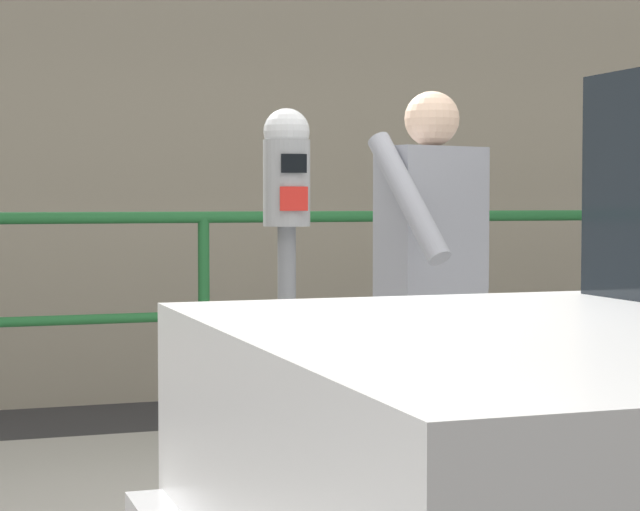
% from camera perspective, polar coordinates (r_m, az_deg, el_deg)
% --- Properties ---
extents(sidewalk_curb, '(36.00, 2.43, 0.16)m').
position_cam_1_polar(sidewalk_curb, '(5.33, -3.03, -11.59)').
color(sidewalk_curb, '#9E9B93').
rests_on(sidewalk_curb, ground).
extents(parking_meter, '(0.18, 0.19, 1.58)m').
position_cam_1_polar(parking_meter, '(4.44, -1.62, 1.70)').
color(parking_meter, slate).
rests_on(parking_meter, sidewalk_curb).
extents(pedestrian_at_meter, '(0.60, 0.63, 1.68)m').
position_cam_1_polar(pedestrian_at_meter, '(4.82, 5.46, -0.64)').
color(pedestrian_at_meter, brown).
rests_on(pedestrian_at_meter, sidewalk_curb).
extents(background_railing, '(24.06, 0.06, 1.18)m').
position_cam_1_polar(background_railing, '(6.18, -5.65, -0.92)').
color(background_railing, '#1E602D').
rests_on(background_railing, sidewalk_curb).
extents(backdrop_wall, '(32.00, 0.50, 2.98)m').
position_cam_1_polar(backdrop_wall, '(8.37, -9.18, 3.34)').
color(backdrop_wall, '#ADA38E').
rests_on(backdrop_wall, ground).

